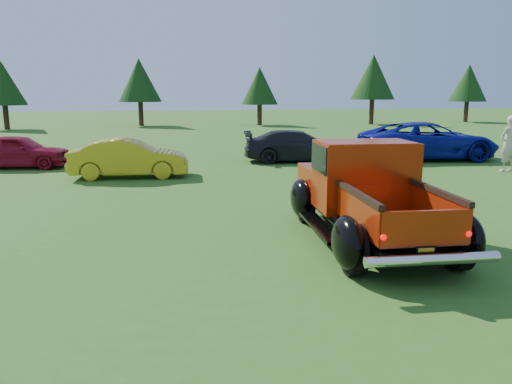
# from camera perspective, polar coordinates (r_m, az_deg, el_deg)

# --- Properties ---
(ground) EXTENTS (120.00, 120.00, 0.00)m
(ground) POSITION_cam_1_polar(r_m,az_deg,el_deg) (8.81, 0.09, -6.04)
(ground) COLOR #305D1A
(ground) RESTS_ON ground
(tree_west) EXTENTS (2.94, 2.94, 4.60)m
(tree_west) POSITION_cam_1_polar(r_m,az_deg,el_deg) (38.68, -26.96, 11.00)
(tree_west) COLOR #332114
(tree_west) RESTS_ON ground
(tree_mid_left) EXTENTS (3.20, 3.20, 5.00)m
(tree_mid_left) POSITION_cam_1_polar(r_m,az_deg,el_deg) (39.28, -13.18, 12.32)
(tree_mid_left) COLOR #332114
(tree_mid_left) RESTS_ON ground
(tree_mid_right) EXTENTS (2.82, 2.82, 4.40)m
(tree_mid_right) POSITION_cam_1_polar(r_m,az_deg,el_deg) (39.00, 0.42, 12.02)
(tree_mid_right) COLOR #332114
(tree_mid_right) RESTS_ON ground
(tree_east) EXTENTS (3.46, 3.46, 5.40)m
(tree_east) POSITION_cam_1_polar(r_m,az_deg,el_deg) (41.24, 13.23, 12.65)
(tree_east) COLOR #332114
(tree_east) RESTS_ON ground
(tree_far_east) EXTENTS (3.07, 3.07, 4.80)m
(tree_far_east) POSITION_cam_1_polar(r_m,az_deg,el_deg) (46.44, 23.11, 11.38)
(tree_far_east) COLOR #332114
(tree_far_east) RESTS_ON ground
(pickup_truck) EXTENTS (2.46, 4.87, 1.77)m
(pickup_truck) POSITION_cam_1_polar(r_m,az_deg,el_deg) (9.34, 12.19, 0.03)
(pickup_truck) COLOR black
(pickup_truck) RESTS_ON ground
(show_car_red) EXTENTS (3.59, 1.84, 1.17)m
(show_car_red) POSITION_cam_1_polar(r_m,az_deg,el_deg) (19.26, -25.58, 4.24)
(show_car_red) COLOR maroon
(show_car_red) RESTS_ON ground
(show_car_yellow) EXTENTS (3.67, 1.46, 1.19)m
(show_car_yellow) POSITION_cam_1_polar(r_m,az_deg,el_deg) (15.97, -14.27, 3.75)
(show_car_yellow) COLOR gold
(show_car_yellow) RESTS_ON ground
(show_car_grey) EXTENTS (4.24, 2.16, 1.18)m
(show_car_grey) POSITION_cam_1_polar(r_m,az_deg,el_deg) (19.05, 4.77, 5.27)
(show_car_grey) COLOR black
(show_car_grey) RESTS_ON ground
(show_car_blue) EXTENTS (5.48, 2.99, 1.46)m
(show_car_blue) POSITION_cam_1_polar(r_m,az_deg,el_deg) (20.66, 19.06, 5.56)
(show_car_blue) COLOR navy
(show_car_blue) RESTS_ON ground
(spectator) EXTENTS (0.75, 0.57, 1.85)m
(spectator) POSITION_cam_1_polar(r_m,az_deg,el_deg) (18.55, 26.90, 4.95)
(spectator) COLOR beige
(spectator) RESTS_ON ground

